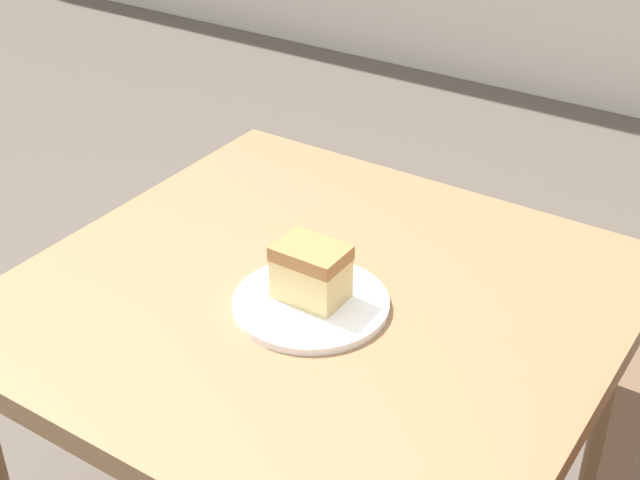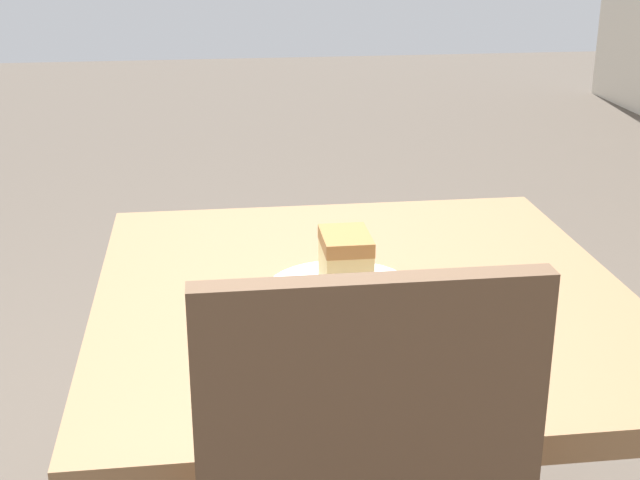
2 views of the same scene
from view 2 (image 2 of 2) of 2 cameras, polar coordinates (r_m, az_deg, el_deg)
name	(u,v)px [view 2 (image 2 of 2)]	position (r m, az deg, el deg)	size (l,w,h in m)	color
dining_table_near	(362,351)	(1.47, 2.72, -7.12)	(0.88, 0.84, 0.72)	olive
plate	(341,291)	(1.40, 1.34, -3.28)	(0.23, 0.23, 0.01)	white
cake_slice	(346,260)	(1.39, 1.64, -1.29)	(0.10, 0.07, 0.09)	#E0C67F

